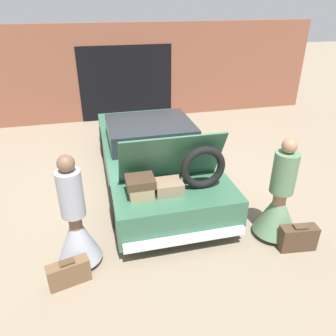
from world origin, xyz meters
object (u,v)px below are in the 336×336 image
object	(u,v)px
person_left	(76,228)
suitcase_beside_right_person	(298,238)
person_right	(279,204)
suitcase_beside_left_person	(69,273)
car	(153,155)

from	to	relation	value
person_left	suitcase_beside_right_person	size ratio (longest dim) A/B	2.97
suitcase_beside_right_person	person_right	bearing A→B (deg)	112.73
suitcase_beside_left_person	suitcase_beside_right_person	distance (m)	3.36
person_left	car	bearing A→B (deg)	137.01
car	suitcase_beside_right_person	xyz separation A→B (m)	(1.68, -2.66, -0.35)
car	person_left	bearing A→B (deg)	-125.10
car	person_left	distance (m)	2.65
person_left	suitcase_beside_right_person	distance (m)	3.27
car	person_right	xyz separation A→B (m)	(1.52, -2.28, 0.04)
suitcase_beside_left_person	suitcase_beside_right_person	xyz separation A→B (m)	(3.35, -0.12, 0.02)
suitcase_beside_right_person	suitcase_beside_left_person	bearing A→B (deg)	177.98
car	suitcase_beside_left_person	distance (m)	3.07
suitcase_beside_left_person	person_left	bearing A→B (deg)	68.80
person_left	person_right	size ratio (longest dim) A/B	1.02
person_left	suitcase_beside_right_person	world-z (taller)	person_left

